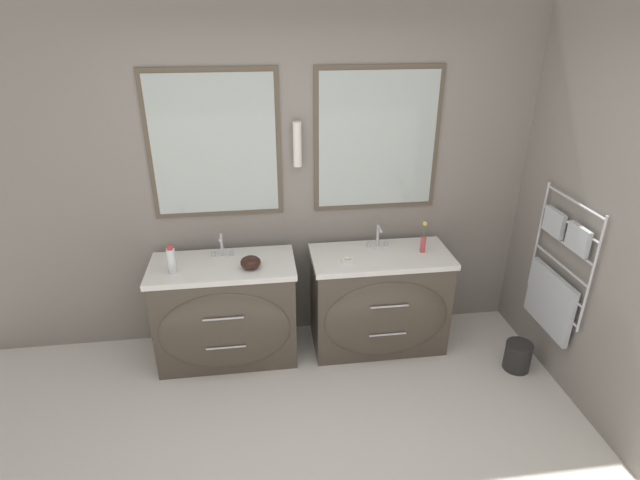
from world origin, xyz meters
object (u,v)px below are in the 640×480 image
(vanity_right, at_px, (380,301))
(waste_bin, at_px, (518,355))
(toiletry_bottle, at_px, (172,260))
(amenity_bowl, at_px, (251,262))
(flower_vase, at_px, (423,240))
(vanity_left, at_px, (226,312))

(vanity_right, xyz_separation_m, waste_bin, (0.99, -0.43, -0.30))
(toiletry_bottle, height_order, amenity_bowl, toiletry_bottle)
(toiletry_bottle, distance_m, flower_vase, 1.87)
(vanity_left, relative_size, flower_vase, 4.19)
(vanity_left, height_order, flower_vase, flower_vase)
(amenity_bowl, bearing_deg, vanity_left, 165.03)
(flower_vase, relative_size, waste_bin, 1.13)
(vanity_left, xyz_separation_m, waste_bin, (2.20, -0.43, -0.30))
(vanity_right, distance_m, flower_vase, 0.60)
(vanity_right, height_order, amenity_bowl, amenity_bowl)
(waste_bin, bearing_deg, vanity_left, 168.89)
(toiletry_bottle, height_order, waste_bin, toiletry_bottle)
(vanity_right, relative_size, flower_vase, 4.19)
(amenity_bowl, xyz_separation_m, flower_vase, (1.32, 0.09, 0.05))
(vanity_left, relative_size, toiletry_bottle, 5.14)
(toiletry_bottle, bearing_deg, amenity_bowl, -0.43)
(vanity_right, distance_m, amenity_bowl, 1.09)
(vanity_left, bearing_deg, waste_bin, -11.11)
(amenity_bowl, height_order, flower_vase, flower_vase)
(amenity_bowl, relative_size, waste_bin, 0.66)
(waste_bin, bearing_deg, toiletry_bottle, 171.50)
(vanity_left, bearing_deg, toiletry_bottle, -171.17)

